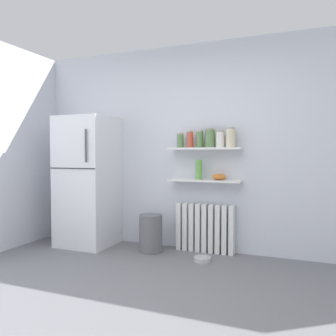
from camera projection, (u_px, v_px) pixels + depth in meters
ground_plane at (145, 293)px, 2.98m from camera, size 7.04×7.04×0.00m
back_wall at (197, 147)px, 4.36m from camera, size 7.04×0.10×2.60m
refrigerator at (88, 181)px, 4.55m from camera, size 0.68×0.69×1.70m
radiator at (205, 228)px, 4.23m from camera, size 0.72×0.12×0.60m
wall_shelf_lower at (205, 181)px, 4.18m from camera, size 0.90×0.22×0.02m
wall_shelf_upper at (205, 149)px, 4.16m from camera, size 0.90×0.22×0.02m
storage_jar_0 at (180, 141)px, 4.27m from camera, size 0.08×0.08×0.18m
storage_jar_1 at (190, 139)px, 4.23m from camera, size 0.08×0.08×0.21m
storage_jar_2 at (200, 139)px, 4.18m from camera, size 0.09×0.09×0.21m
storage_jar_3 at (210, 138)px, 4.13m from camera, size 0.12×0.12×0.23m
storage_jar_4 at (220, 139)px, 4.08m from camera, size 0.10×0.10×0.20m
storage_jar_5 at (231, 137)px, 4.04m from camera, size 0.11×0.11×0.24m
vase at (199, 170)px, 4.20m from camera, size 0.08×0.08×0.24m
shelf_bowl at (219, 177)px, 4.11m from camera, size 0.17×0.17×0.08m
trash_bin at (151, 233)px, 4.23m from camera, size 0.29×0.29×0.46m
pet_food_bowl at (202, 259)px, 3.86m from camera, size 0.20×0.20×0.05m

